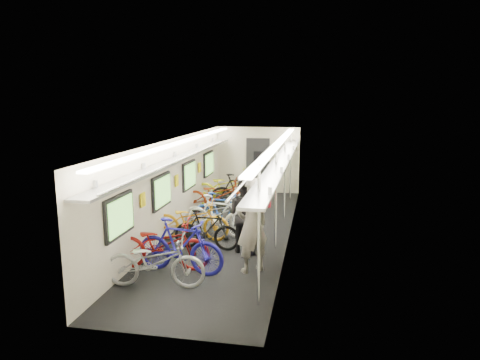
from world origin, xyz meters
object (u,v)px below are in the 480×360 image
at_px(passenger_near, 252,225).
at_px(passenger_mid, 244,214).
at_px(bicycle_1, 180,246).
at_px(backpack, 265,198).
at_px(bicycle_0, 155,262).

xyz_separation_m(passenger_near, passenger_mid, (-0.35, 1.09, -0.09)).
distance_m(bicycle_1, backpack, 2.12).
bearing_deg(backpack, bicycle_1, -139.35).
bearing_deg(bicycle_1, passenger_near, -68.03).
xyz_separation_m(bicycle_0, bicycle_1, (0.25, 0.71, 0.06)).
relative_size(passenger_near, backpack, 5.02).
height_order(bicycle_0, bicycle_1, bicycle_1).
height_order(bicycle_1, passenger_near, passenger_near).
relative_size(bicycle_0, bicycle_1, 1.01).
bearing_deg(passenger_mid, bicycle_1, 74.06).
xyz_separation_m(bicycle_0, passenger_near, (1.63, 1.04, 0.47)).
relative_size(bicycle_1, backpack, 4.83).
xyz_separation_m(bicycle_1, backpack, (1.50, 1.30, 0.73)).
relative_size(bicycle_0, passenger_mid, 1.07).
bearing_deg(passenger_mid, bicycle_0, 79.01).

